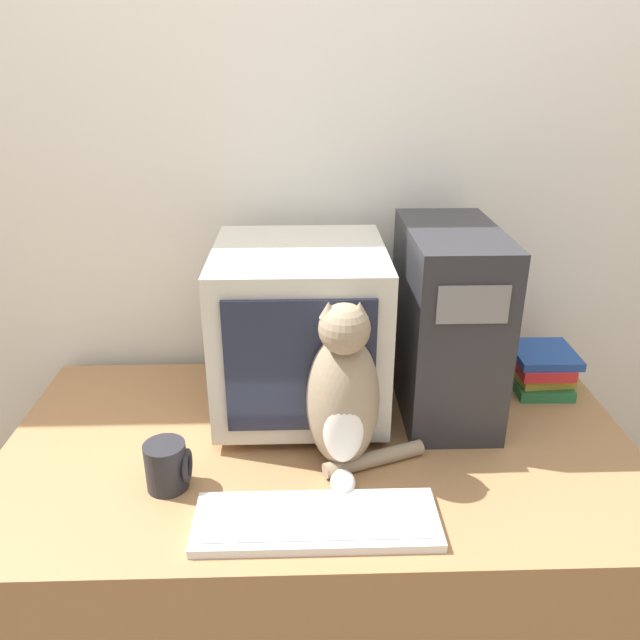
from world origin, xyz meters
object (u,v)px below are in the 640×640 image
object	(u,v)px
pen	(240,500)
mug	(168,466)
keyboard	(317,521)
computer_tower	(447,321)
cat	(344,397)
crt_monitor	(300,329)
book_stack	(539,367)

from	to	relation	value
pen	mug	bearing A→B (deg)	160.56
keyboard	computer_tower	bearing A→B (deg)	53.17
computer_tower	pen	distance (m)	0.64
pen	mug	world-z (taller)	mug
pen	cat	bearing A→B (deg)	29.41
crt_monitor	pen	xyz separation A→B (m)	(-0.12, -0.36, -0.21)
computer_tower	pen	world-z (taller)	computer_tower
computer_tower	keyboard	bearing A→B (deg)	-126.83
crt_monitor	pen	size ratio (longest dim) A/B	3.20
computer_tower	cat	xyz separation A→B (m)	(-0.26, -0.24, -0.06)
cat	book_stack	bearing A→B (deg)	33.28
keyboard	mug	distance (m)	0.33
cat	computer_tower	bearing A→B (deg)	45.03
computer_tower	mug	bearing A→B (deg)	-153.63
crt_monitor	cat	world-z (taller)	crt_monitor
cat	book_stack	xyz separation A→B (m)	(0.55, 0.33, -0.11)
mug	keyboard	bearing A→B (deg)	-22.49
computer_tower	book_stack	bearing A→B (deg)	16.38
computer_tower	keyboard	distance (m)	0.59
cat	mug	bearing A→B (deg)	-166.89
cat	pen	bearing A→B (deg)	-148.14
computer_tower	mug	size ratio (longest dim) A/B	4.45
keyboard	pen	bearing A→B (deg)	154.66
book_stack	mug	size ratio (longest dim) A/B	1.93
crt_monitor	keyboard	world-z (taller)	crt_monitor
keyboard	pen	distance (m)	0.17
crt_monitor	book_stack	bearing A→B (deg)	7.71
cat	book_stack	world-z (taller)	cat
computer_tower	cat	size ratio (longest dim) A/B	1.18
book_stack	mug	world-z (taller)	book_stack
computer_tower	pen	bearing A→B (deg)	-142.77
cat	pen	size ratio (longest dim) A/B	2.98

